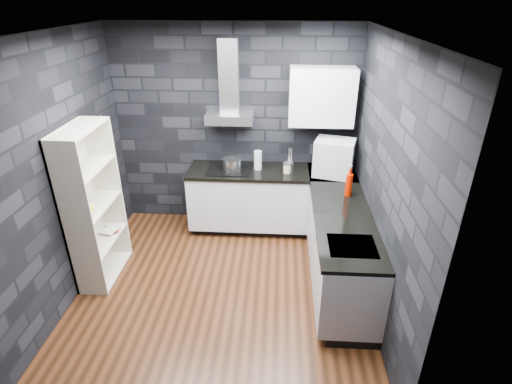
# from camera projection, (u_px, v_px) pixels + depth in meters

# --- Properties ---
(ground) EXTENTS (3.20, 3.20, 0.00)m
(ground) POSITION_uv_depth(u_px,v_px,m) (223.00, 287.00, 4.54)
(ground) COLOR #492512
(ceiling) EXTENTS (3.20, 3.20, 0.00)m
(ceiling) POSITION_uv_depth(u_px,v_px,m) (211.00, 33.00, 3.32)
(ceiling) COLOR silver
(wall_back) EXTENTS (3.20, 0.05, 2.70)m
(wall_back) POSITION_uv_depth(u_px,v_px,m) (236.00, 129.00, 5.38)
(wall_back) COLOR black
(wall_back) RESTS_ON ground
(wall_front) EXTENTS (3.20, 0.05, 2.70)m
(wall_front) POSITION_uv_depth(u_px,v_px,m) (179.00, 290.00, 2.48)
(wall_front) COLOR black
(wall_front) RESTS_ON ground
(wall_left) EXTENTS (0.05, 3.20, 2.70)m
(wall_left) POSITION_uv_depth(u_px,v_px,m) (58.00, 176.00, 4.02)
(wall_left) COLOR black
(wall_left) RESTS_ON ground
(wall_right) EXTENTS (0.05, 3.20, 2.70)m
(wall_right) POSITION_uv_depth(u_px,v_px,m) (385.00, 184.00, 3.84)
(wall_right) COLOR black
(wall_right) RESTS_ON ground
(toekick_back) EXTENTS (2.18, 0.50, 0.10)m
(toekick_back) POSITION_uv_depth(u_px,v_px,m) (270.00, 224.00, 5.68)
(toekick_back) COLOR black
(toekick_back) RESTS_ON ground
(toekick_right) EXTENTS (0.50, 1.78, 0.10)m
(toekick_right) POSITION_uv_depth(u_px,v_px,m) (341.00, 283.00, 4.53)
(toekick_right) COLOR black
(toekick_right) RESTS_ON ground
(counter_back_cab) EXTENTS (2.20, 0.60, 0.76)m
(counter_back_cab) POSITION_uv_depth(u_px,v_px,m) (271.00, 198.00, 5.45)
(counter_back_cab) COLOR silver
(counter_back_cab) RESTS_ON ground
(counter_right_cab) EXTENTS (0.60, 1.80, 0.76)m
(counter_right_cab) POSITION_uv_depth(u_px,v_px,m) (341.00, 252.00, 4.34)
(counter_right_cab) COLOR silver
(counter_right_cab) RESTS_ON ground
(counter_back_top) EXTENTS (2.20, 0.62, 0.04)m
(counter_back_top) POSITION_uv_depth(u_px,v_px,m) (271.00, 172.00, 5.26)
(counter_back_top) COLOR black
(counter_back_top) RESTS_ON counter_back_cab
(counter_right_top) EXTENTS (0.62, 1.80, 0.04)m
(counter_right_top) POSITION_uv_depth(u_px,v_px,m) (344.00, 220.00, 4.16)
(counter_right_top) COLOR black
(counter_right_top) RESTS_ON counter_right_cab
(counter_corner_top) EXTENTS (0.62, 0.62, 0.04)m
(counter_corner_top) POSITION_uv_depth(u_px,v_px,m) (332.00, 173.00, 5.23)
(counter_corner_top) COLOR black
(counter_corner_top) RESTS_ON counter_right_cab
(hood_body) EXTENTS (0.60, 0.34, 0.12)m
(hood_body) POSITION_uv_depth(u_px,v_px,m) (230.00, 118.00, 5.11)
(hood_body) COLOR #B0B0B5
(hood_body) RESTS_ON wall_back
(hood_chimney) EXTENTS (0.24, 0.20, 0.90)m
(hood_chimney) POSITION_uv_depth(u_px,v_px,m) (229.00, 76.00, 4.94)
(hood_chimney) COLOR #B0B0B5
(hood_chimney) RESTS_ON hood_body
(upper_cabinet) EXTENTS (0.80, 0.35, 0.70)m
(upper_cabinet) POSITION_uv_depth(u_px,v_px,m) (322.00, 97.00, 4.91)
(upper_cabinet) COLOR silver
(upper_cabinet) RESTS_ON wall_back
(cooktop) EXTENTS (0.58, 0.50, 0.01)m
(cooktop) POSITION_uv_depth(u_px,v_px,m) (230.00, 169.00, 5.29)
(cooktop) COLOR black
(cooktop) RESTS_ON counter_back_top
(sink_rim) EXTENTS (0.44, 0.40, 0.01)m
(sink_rim) POSITION_uv_depth(u_px,v_px,m) (352.00, 246.00, 3.71)
(sink_rim) COLOR #B0B0B5
(sink_rim) RESTS_ON counter_right_top
(pot) EXTENTS (0.31, 0.31, 0.14)m
(pot) POSITION_uv_depth(u_px,v_px,m) (232.00, 165.00, 5.21)
(pot) COLOR silver
(pot) RESTS_ON cooktop
(glass_vase) EXTENTS (0.13, 0.13, 0.25)m
(glass_vase) POSITION_uv_depth(u_px,v_px,m) (258.00, 160.00, 5.24)
(glass_vase) COLOR silver
(glass_vase) RESTS_ON counter_back_top
(storage_jar) EXTENTS (0.12, 0.12, 0.12)m
(storage_jar) POSITION_uv_depth(u_px,v_px,m) (287.00, 168.00, 5.16)
(storage_jar) COLOR #C6AB89
(storage_jar) RESTS_ON counter_back_top
(utensil_crock) EXTENTS (0.12, 0.12, 0.14)m
(utensil_crock) POSITION_uv_depth(u_px,v_px,m) (289.00, 166.00, 5.21)
(utensil_crock) COLOR silver
(utensil_crock) RESTS_ON counter_back_top
(appliance_garage) EXTENTS (0.56, 0.48, 0.48)m
(appliance_garage) POSITION_uv_depth(u_px,v_px,m) (334.00, 158.00, 5.04)
(appliance_garage) COLOR #B7BABF
(appliance_garage) RESTS_ON counter_back_top
(red_bottle) EXTENTS (0.10, 0.10, 0.27)m
(red_bottle) POSITION_uv_depth(u_px,v_px,m) (349.00, 185.00, 4.56)
(red_bottle) COLOR #A41500
(red_bottle) RESTS_ON counter_right_top
(bookshelf) EXTENTS (0.51, 0.86, 1.80)m
(bookshelf) POSITION_uv_depth(u_px,v_px,m) (94.00, 206.00, 4.37)
(bookshelf) COLOR beige
(bookshelf) RESTS_ON ground
(fruit_bowl) EXTENTS (0.22, 0.22, 0.05)m
(fruit_bowl) POSITION_uv_depth(u_px,v_px,m) (88.00, 209.00, 4.24)
(fruit_bowl) COLOR white
(fruit_bowl) RESTS_ON bookshelf
(book_red) EXTENTS (0.14, 0.09, 0.20)m
(book_red) POSITION_uv_depth(u_px,v_px,m) (104.00, 224.00, 4.67)
(book_red) COLOR maroon
(book_red) RESTS_ON bookshelf
(book_second) EXTENTS (0.17, 0.06, 0.23)m
(book_second) POSITION_uv_depth(u_px,v_px,m) (103.00, 220.00, 4.71)
(book_second) COLOR #B2B2B2
(book_second) RESTS_ON bookshelf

